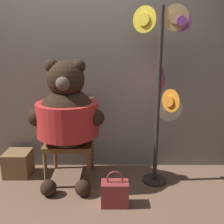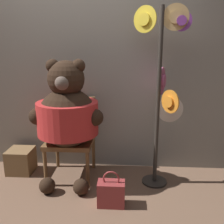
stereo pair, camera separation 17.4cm
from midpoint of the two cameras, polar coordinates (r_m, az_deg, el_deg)
The scene contains 7 objects.
ground_plane at distance 2.82m, azimuth -5.96°, elevation -17.40°, with size 14.00×14.00×0.00m, color brown.
wall_back at distance 3.08m, azimuth -4.43°, elevation 7.41°, with size 8.00×0.10×2.22m.
chair at distance 2.98m, azimuth -7.54°, elevation -4.97°, with size 0.53×0.52×0.92m.
teddy_bear at distance 2.73m, azimuth -8.35°, elevation -0.46°, with size 0.80×0.71×1.38m.
hat_display_rack at distance 2.67m, azimuth 13.34°, elevation 5.62°, with size 0.55×0.53×1.90m.
handbag_on_ground at distance 2.53m, azimuth 1.89°, elevation -18.06°, with size 0.26×0.15×0.36m.
wooden_crate at distance 3.28m, azimuth -18.65°, elevation -10.50°, with size 0.29×0.29×0.29m.
Camera 2 is at (0.52, -2.36, 1.49)m, focal length 40.00 mm.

